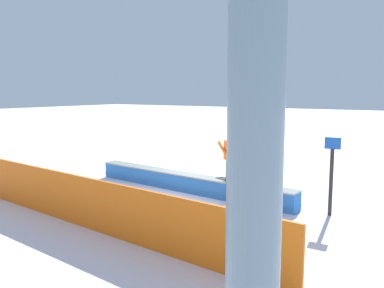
% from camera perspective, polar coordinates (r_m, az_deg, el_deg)
% --- Properties ---
extents(ground_plane, '(120.00, 120.00, 0.00)m').
position_cam_1_polar(ground_plane, '(13.11, -0.67, -6.67)').
color(ground_plane, white).
extents(grind_box, '(7.54, 1.26, 0.57)m').
position_cam_1_polar(grind_box, '(13.05, -0.67, -5.57)').
color(grind_box, blue).
rests_on(grind_box, ground_plane).
extents(snowboarder, '(1.43, 0.80, 1.42)m').
position_cam_1_polar(snowboarder, '(11.91, 5.63, -1.58)').
color(snowboarder, black).
rests_on(snowboarder, grind_box).
extents(safety_fence, '(10.54, 1.10, 1.22)m').
position_cam_1_polar(safety_fence, '(9.85, -14.44, -8.07)').
color(safety_fence, orange).
rests_on(safety_fence, ground_plane).
extents(trail_marker, '(0.40, 0.10, 2.04)m').
position_cam_1_polar(trail_marker, '(11.00, 19.03, -4.03)').
color(trail_marker, '#262628').
rests_on(trail_marker, ground_plane).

